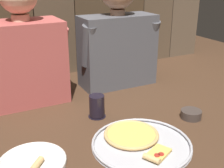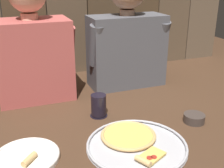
{
  "view_description": "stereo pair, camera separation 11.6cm",
  "coord_description": "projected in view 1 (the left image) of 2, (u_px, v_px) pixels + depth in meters",
  "views": [
    {
      "loc": [
        -0.48,
        -0.86,
        0.6
      ],
      "look_at": [
        0.01,
        0.1,
        0.18
      ],
      "focal_mm": 46.31,
      "sensor_mm": 36.0,
      "label": 1
    },
    {
      "loc": [
        -0.37,
        -0.91,
        0.6
      ],
      "look_at": [
        0.01,
        0.1,
        0.18
      ],
      "focal_mm": 46.31,
      "sensor_mm": 36.0,
      "label": 2
    }
  ],
  "objects": [
    {
      "name": "diner_right",
      "position": [
        118.0,
        34.0,
        1.55
      ],
      "size": [
        0.45,
        0.21,
        0.62
      ],
      "color": "#4C4C51",
      "rests_on": "ground"
    },
    {
      "name": "pizza_tray",
      "position": [
        138.0,
        141.0,
        1.08
      ],
      "size": [
        0.37,
        0.37,
        0.03
      ],
      "color": "#B2B2B7",
      "rests_on": "ground"
    },
    {
      "name": "drinking_glass",
      "position": [
        97.0,
        106.0,
        1.26
      ],
      "size": [
        0.08,
        0.08,
        0.1
      ],
      "color": "black",
      "rests_on": "ground"
    },
    {
      "name": "dipping_bowl",
      "position": [
        191.0,
        114.0,
        1.26
      ],
      "size": [
        0.09,
        0.09,
        0.04
      ],
      "color": "#3D332D",
      "rests_on": "ground"
    },
    {
      "name": "diner_left",
      "position": [
        24.0,
        48.0,
        1.35
      ],
      "size": [
        0.39,
        0.23,
        0.6
      ],
      "color": "#AD4C47",
      "rests_on": "ground"
    },
    {
      "name": "dinner_plate",
      "position": [
        32.0,
        162.0,
        0.96
      ],
      "size": [
        0.23,
        0.23,
        0.03
      ],
      "color": "white",
      "rests_on": "ground"
    },
    {
      "name": "ground_plane",
      "position": [
        121.0,
        135.0,
        1.13
      ],
      "size": [
        3.2,
        3.2,
        0.0
      ],
      "primitive_type": "plane",
      "color": "#422B1C"
    }
  ]
}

